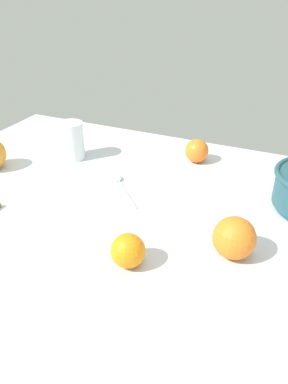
# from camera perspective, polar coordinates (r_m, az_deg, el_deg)

# --- Properties ---
(ground_plane) EXTENTS (1.39, 0.96, 0.03)m
(ground_plane) POSITION_cam_1_polar(r_m,az_deg,el_deg) (0.86, 1.56, -5.32)
(ground_plane) COLOR silver
(second_glass) EXTENTS (0.07, 0.07, 0.11)m
(second_glass) POSITION_cam_1_polar(r_m,az_deg,el_deg) (1.14, -10.60, 7.17)
(second_glass) COLOR white
(second_glass) RESTS_ON ground_plane
(loose_orange_0) EXTENTS (0.07, 0.07, 0.07)m
(loose_orange_0) POSITION_cam_1_polar(r_m,az_deg,el_deg) (0.72, -2.38, -8.67)
(loose_orange_0) COLOR orange
(loose_orange_0) RESTS_ON ground_plane
(loose_orange_1) EXTENTS (0.07, 0.07, 0.07)m
(loose_orange_1) POSITION_cam_1_polar(r_m,az_deg,el_deg) (1.12, 7.82, 6.04)
(loose_orange_1) COLOR orange
(loose_orange_1) RESTS_ON ground_plane
(loose_orange_3) EXTENTS (0.08, 0.08, 0.08)m
(loose_orange_3) POSITION_cam_1_polar(r_m,az_deg,el_deg) (0.76, 13.20, -6.63)
(loose_orange_3) COLOR orange
(loose_orange_3) RESTS_ON ground_plane
(spoon) EXTENTS (0.13, 0.13, 0.01)m
(spoon) POSITION_cam_1_polar(r_m,az_deg,el_deg) (0.99, -3.22, 0.97)
(spoon) COLOR silver
(spoon) RESTS_ON ground_plane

